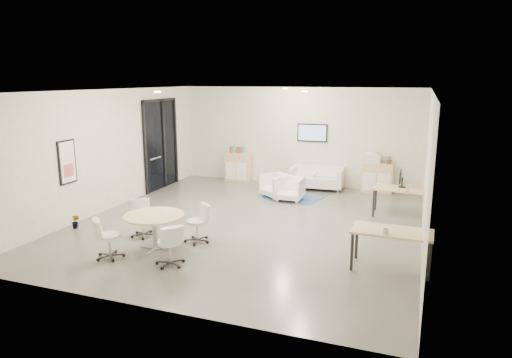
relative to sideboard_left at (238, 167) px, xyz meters
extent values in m
cube|color=#4D4A46|center=(2.01, -4.25, -0.89)|extent=(8.00, 9.00, 0.80)
cube|color=white|center=(2.01, -4.25, 3.11)|extent=(8.00, 9.00, 0.80)
cube|color=white|center=(2.01, 0.65, 1.11)|extent=(8.00, 0.80, 3.20)
cube|color=white|center=(2.01, -9.15, 1.11)|extent=(8.00, 0.80, 3.20)
cube|color=white|center=(-2.39, -4.25, 1.11)|extent=(0.80, 9.00, 3.20)
cube|color=white|center=(6.41, -4.25, 1.11)|extent=(0.80, 9.00, 3.20)
cube|color=black|center=(-1.95, -1.75, 0.94)|extent=(0.02, 1.90, 2.85)
cube|color=black|center=(-1.93, -1.75, 2.32)|extent=(0.06, 1.90, 0.08)
cube|color=black|center=(-1.93, -2.66, 0.94)|extent=(0.06, 0.08, 2.85)
cube|color=black|center=(-1.93, -0.84, 0.94)|extent=(0.06, 0.08, 2.85)
cube|color=black|center=(-1.93, -1.60, 0.94)|extent=(0.06, 0.07, 2.85)
cube|color=#B2B2B7|center=(-1.89, -2.20, 0.56)|extent=(0.04, 0.60, 0.05)
cube|color=black|center=(-1.97, -5.85, 1.06)|extent=(0.04, 0.54, 1.04)
cube|color=white|center=(-1.95, -5.85, 1.06)|extent=(0.01, 0.46, 0.96)
cube|color=#DD4E55|center=(-1.94, -5.85, 0.86)|extent=(0.01, 0.32, 0.30)
cube|color=black|center=(2.51, 0.22, 1.26)|extent=(0.98, 0.05, 0.58)
cube|color=#82A7E1|center=(2.51, 0.19, 1.26)|extent=(0.90, 0.01, 0.50)
cylinder|color=#FFEAC6|center=(0.21, -5.25, 2.69)|extent=(0.14, 0.14, 0.03)
cylinder|color=#FFEAC6|center=(3.21, -3.75, 2.69)|extent=(0.14, 0.14, 0.03)
cylinder|color=#FFEAC6|center=(2.01, -1.25, 2.69)|extent=(0.14, 0.14, 0.03)
cube|color=#DEC085|center=(0.00, 0.00, 0.00)|extent=(0.87, 0.43, 0.97)
cube|color=white|center=(-0.20, -0.22, -0.10)|extent=(0.36, 0.02, 0.58)
cube|color=white|center=(0.20, -0.22, -0.10)|extent=(0.36, 0.02, 0.58)
cube|color=#DEC085|center=(4.64, 0.00, -0.02)|extent=(0.93, 0.43, 0.93)
cube|color=white|center=(4.43, -0.22, -0.11)|extent=(0.39, 0.02, 0.56)
cube|color=white|center=(4.86, -0.22, -0.11)|extent=(0.39, 0.02, 0.56)
cube|color=red|center=(-0.27, 0.00, 0.60)|extent=(0.04, 0.14, 0.22)
cube|color=#337FCC|center=(-0.21, 0.00, 0.60)|extent=(0.04, 0.14, 0.22)
cube|color=gold|center=(-0.14, 0.00, 0.60)|extent=(0.04, 0.14, 0.22)
cube|color=#4CB24C|center=(-0.08, 0.00, 0.60)|extent=(0.04, 0.14, 0.22)
cube|color=#CC6619|center=(-0.01, 0.00, 0.60)|extent=(0.04, 0.14, 0.22)
cube|color=purple|center=(0.05, 0.00, 0.60)|extent=(0.04, 0.14, 0.22)
cube|color=#E54C7F|center=(0.12, 0.00, 0.60)|extent=(0.04, 0.14, 0.22)
cube|color=teal|center=(0.18, 0.00, 0.60)|extent=(0.04, 0.14, 0.22)
cube|color=white|center=(4.45, 0.00, 0.58)|extent=(0.52, 0.46, 0.27)
cube|color=white|center=(4.45, 0.00, 0.74)|extent=(0.39, 0.34, 0.06)
cube|color=silver|center=(2.78, -0.22, -0.23)|extent=(1.70, 0.92, 0.31)
cube|color=silver|center=(2.78, 0.11, 0.09)|extent=(1.67, 0.28, 0.31)
cube|color=silver|center=(2.03, -0.22, -0.07)|extent=(0.19, 0.84, 0.62)
cube|color=silver|center=(3.54, -0.22, -0.07)|extent=(0.19, 0.84, 0.62)
cube|color=#2E558D|center=(2.31, -1.49, -0.48)|extent=(1.91, 1.46, 0.01)
imported|color=silver|center=(1.87, -1.62, -0.10)|extent=(1.02, 1.01, 0.77)
imported|color=silver|center=(2.36, -1.87, -0.10)|extent=(0.75, 0.70, 0.77)
cube|color=#DEC085|center=(5.46, -2.35, 0.22)|extent=(1.45, 0.83, 0.04)
cube|color=black|center=(4.81, -2.64, -0.14)|extent=(0.05, 0.05, 0.69)
cube|color=black|center=(6.11, -2.64, -0.14)|extent=(0.05, 0.05, 0.69)
cube|color=black|center=(4.81, -2.05, -0.14)|extent=(0.05, 0.05, 0.69)
cube|color=black|center=(6.11, -2.05, -0.14)|extent=(0.05, 0.05, 0.69)
cube|color=#DEC085|center=(5.46, -5.92, 0.24)|extent=(1.46, 0.76, 0.04)
cube|color=black|center=(4.80, -6.23, -0.13)|extent=(0.05, 0.05, 0.71)
cube|color=black|center=(6.13, -6.23, -0.13)|extent=(0.05, 0.05, 0.71)
cube|color=black|center=(4.80, -5.61, -0.13)|extent=(0.05, 0.05, 0.71)
cube|color=black|center=(6.13, -5.61, -0.13)|extent=(0.05, 0.05, 0.71)
cylinder|color=black|center=(5.46, -2.20, 0.25)|extent=(0.20, 0.20, 0.02)
cube|color=black|center=(5.46, -2.20, 0.37)|extent=(0.04, 0.03, 0.24)
cube|color=black|center=(5.41, -2.20, 0.52)|extent=(0.03, 0.50, 0.32)
cylinder|color=#DEC085|center=(0.82, -6.57, 0.24)|extent=(1.23, 1.23, 0.04)
cylinder|color=#B2B2B7|center=(0.82, -6.57, -0.13)|extent=(0.10, 0.10, 0.71)
cube|color=#B2B2B7|center=(0.82, -6.57, -0.47)|extent=(0.72, 0.06, 0.03)
cube|color=#B2B2B7|center=(0.82, -6.57, -0.47)|extent=(0.06, 0.72, 0.03)
imported|color=#3F7F3F|center=(4.99, 0.03, 0.55)|extent=(0.27, 0.30, 0.21)
imported|color=#3F7F3F|center=(-1.69, -6.05, -0.41)|extent=(0.23, 0.36, 0.15)
imported|color=white|center=(5.36, -6.17, 0.32)|extent=(0.15, 0.14, 0.12)
camera|label=1|loc=(5.84, -14.25, 2.99)|focal=32.00mm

